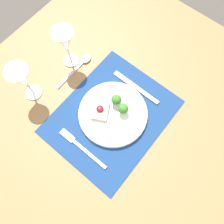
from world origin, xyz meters
The scene contains 9 objects.
ground_plane centered at (0.00, 0.00, 0.00)m, with size 8.00×8.00×0.00m, color #4C4742.
dining_table centered at (0.00, 0.00, 0.68)m, with size 1.30×1.18×0.77m.
placemat centered at (0.00, 0.00, 0.77)m, with size 0.46×0.37×0.00m, color navy.
dinner_plate centered at (0.01, 0.01, 0.79)m, with size 0.27×0.27×0.07m.
fork centered at (-0.16, 0.02, 0.78)m, with size 0.02×0.22×0.01m.
knife centered at (0.16, -0.01, 0.78)m, with size 0.02×0.22×0.01m.
spoon centered at (0.10, 0.25, 0.78)m, with size 0.20×0.04×0.01m.
wine_glass_near centered at (0.08, 0.29, 0.90)m, with size 0.08×0.08×0.18m.
wine_glass_far centered at (-0.12, 0.30, 0.89)m, with size 0.08×0.08×0.18m.
Camera 1 is at (-0.20, -0.17, 1.57)m, focal length 35.00 mm.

